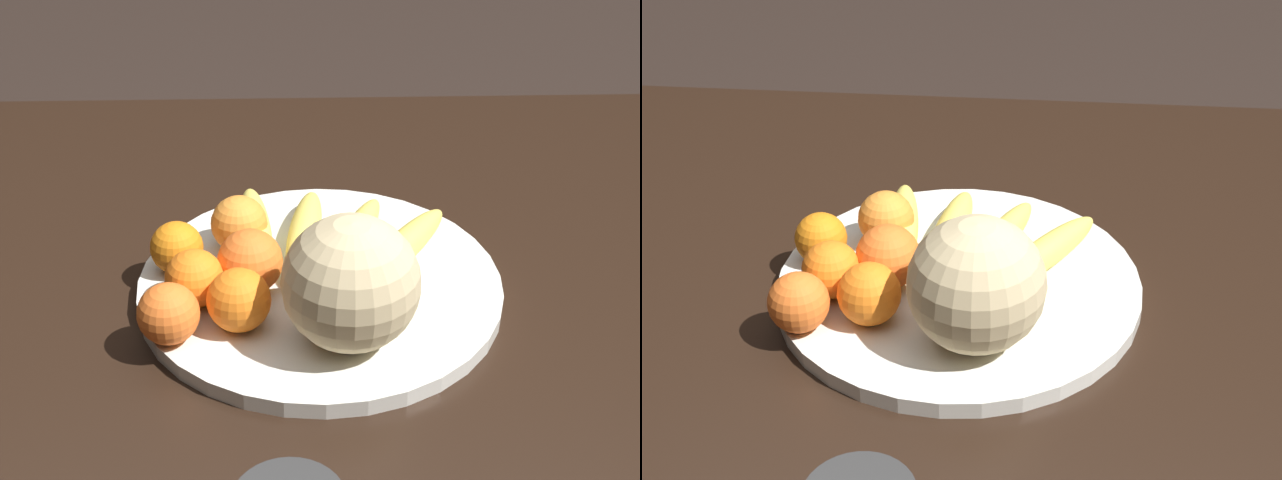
{
  "view_description": "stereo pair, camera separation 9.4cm",
  "coord_description": "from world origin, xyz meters",
  "views": [
    {
      "loc": [
        0.1,
        0.78,
        1.31
      ],
      "look_at": [
        0.07,
        -0.02,
        0.79
      ],
      "focal_mm": 50.0,
      "sensor_mm": 36.0,
      "label": 1
    },
    {
      "loc": [
        0.0,
        0.77,
        1.31
      ],
      "look_at": [
        0.07,
        -0.02,
        0.79
      ],
      "focal_mm": 50.0,
      "sensor_mm": 36.0,
      "label": 2
    }
  ],
  "objects": [
    {
      "name": "kitchen_table",
      "position": [
        0.0,
        0.0,
        0.65
      ],
      "size": [
        1.55,
        1.08,
        0.73
      ],
      "color": "black",
      "rests_on": "ground_plane"
    },
    {
      "name": "melon",
      "position": [
        0.05,
        0.09,
        0.81
      ],
      "size": [
        0.14,
        0.14,
        0.14
      ],
      "color": "#C6B284",
      "rests_on": "fruit_bowl"
    },
    {
      "name": "orange_front_left",
      "position": [
        0.23,
        -0.04,
        0.77
      ],
      "size": [
        0.06,
        0.06,
        0.06
      ],
      "color": "orange",
      "rests_on": "fruit_bowl"
    },
    {
      "name": "fruit_bowl",
      "position": [
        0.07,
        -0.02,
        0.74
      ],
      "size": [
        0.4,
        0.4,
        0.02
      ],
      "color": "silver",
      "rests_on": "kitchen_table"
    },
    {
      "name": "orange_top_small",
      "position": [
        0.21,
        0.02,
        0.78
      ],
      "size": [
        0.06,
        0.06,
        0.06
      ],
      "color": "orange",
      "rests_on": "fruit_bowl"
    },
    {
      "name": "orange_front_right",
      "position": [
        0.16,
        -0.08,
        0.78
      ],
      "size": [
        0.06,
        0.06,
        0.06
      ],
      "color": "orange",
      "rests_on": "fruit_bowl"
    },
    {
      "name": "orange_back_right",
      "position": [
        0.23,
        0.08,
        0.78
      ],
      "size": [
        0.06,
        0.06,
        0.06
      ],
      "color": "orange",
      "rests_on": "fruit_bowl"
    },
    {
      "name": "banana_bunch",
      "position": [
        0.07,
        -0.07,
        0.76
      ],
      "size": [
        0.26,
        0.22,
        0.04
      ],
      "rotation": [
        0.0,
        0.0,
        4.46
      ],
      "color": "#473819",
      "rests_on": "fruit_bowl"
    },
    {
      "name": "orange_back_left",
      "position": [
        0.15,
        0.0,
        0.78
      ],
      "size": [
        0.07,
        0.07,
        0.07
      ],
      "color": "orange",
      "rests_on": "fruit_bowl"
    },
    {
      "name": "orange_mid_center",
      "position": [
        0.16,
        0.06,
        0.78
      ],
      "size": [
        0.07,
        0.07,
        0.07
      ],
      "color": "orange",
      "rests_on": "fruit_bowl"
    }
  ]
}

